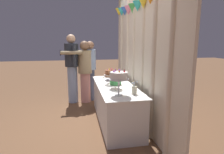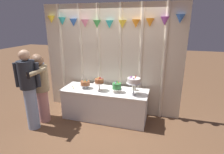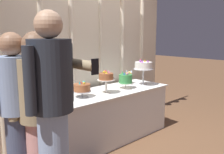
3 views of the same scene
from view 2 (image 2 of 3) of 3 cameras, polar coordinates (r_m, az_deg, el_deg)
The scene contains 13 objects.
ground_plane at distance 4.33m, azimuth -2.71°, elevation -13.47°, with size 24.00×24.00×0.00m, color brown.
draped_curtain at distance 4.32m, azimuth -0.35°, elevation 6.61°, with size 3.40×0.18×2.62m.
cake_table at distance 4.25m, azimuth -2.34°, elevation -8.61°, with size 1.98×0.68×0.72m.
cake_display_leftmost at distance 4.21m, azimuth -8.52°, elevation -2.06°, with size 0.24×0.24×0.21m.
cake_display_midleft at distance 3.99m, azimuth -4.09°, elevation -1.48°, with size 0.25×0.25×0.32m.
cake_display_midright at distance 3.92m, azimuth 1.52°, elevation -3.03°, with size 0.24×0.24×0.26m.
cake_display_rightmost at distance 3.77m, azimuth 6.94°, elevation -1.30°, with size 0.31×0.31×0.41m.
flower_vase at distance 4.08m, azimuth 6.98°, elevation -3.03°, with size 0.12×0.11×0.21m.
tealight_far_left at distance 4.38m, azimuth -12.49°, elevation -2.92°, with size 0.04×0.04×0.04m.
tealight_near_left at distance 4.27m, azimuth -12.17°, elevation -3.47°, with size 0.04×0.04×0.03m.
guest_man_pink_jacket at distance 4.44m, azimuth -22.03°, elevation -1.86°, with size 0.46×0.30×1.54m.
guest_girl_blue_dress at distance 4.24m, azimuth -21.69°, elevation -2.81°, with size 0.49×0.78×1.54m.
guest_man_dark_suit at distance 4.02m, azimuth -24.94°, elevation -2.99°, with size 0.49×0.42×1.70m.
Camera 2 is at (1.23, -3.52, 2.20)m, focal length 28.71 mm.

